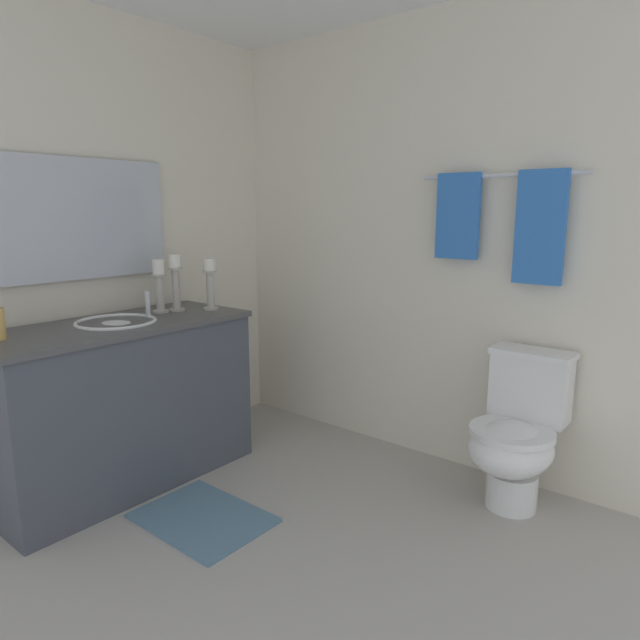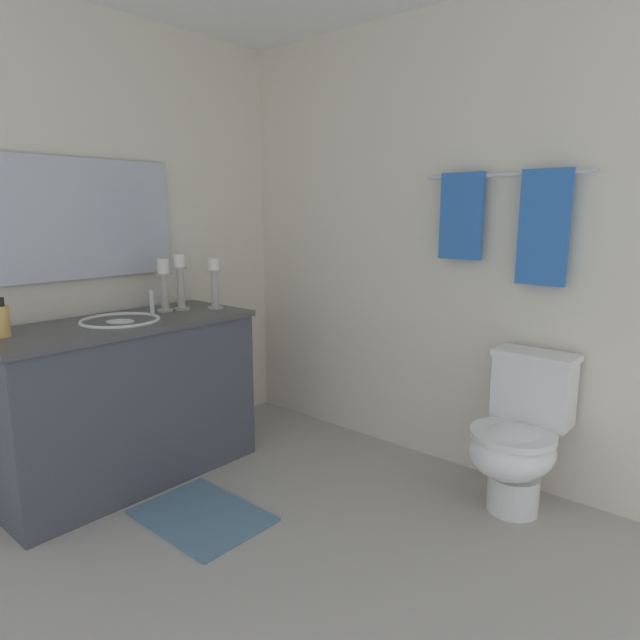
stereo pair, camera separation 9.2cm
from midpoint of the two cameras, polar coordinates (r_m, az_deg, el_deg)
floor at (r=2.48m, az=-3.46°, el=-23.94°), size 2.94×2.70×0.02m
wall_back at (r=3.14m, az=13.95°, el=7.35°), size 2.94×0.04×2.45m
wall_left at (r=3.24m, az=-22.71°, el=6.93°), size 0.04×2.70×2.45m
vanity_cabinet at (r=3.13m, az=-18.40°, el=-7.82°), size 0.58×1.34×0.86m
sink_basin at (r=3.03m, az=-18.83°, el=-0.83°), size 0.40×0.40×0.24m
mirror at (r=3.21m, az=-22.03°, el=9.52°), size 0.02×1.00×0.62m
candle_holder_tall at (r=3.24m, az=-9.90°, el=3.80°), size 0.09×0.09×0.29m
candle_holder_short at (r=3.25m, az=-13.26°, el=3.93°), size 0.09×0.09×0.32m
candle_holder_mid at (r=3.22m, az=-14.83°, el=3.59°), size 0.09×0.09×0.29m
soap_bottle at (r=2.84m, az=-28.78°, el=-0.07°), size 0.06×0.06×0.18m
toilet at (r=2.86m, az=20.45°, el=-11.14°), size 0.39×0.54×0.75m
towel_bar at (r=2.96m, az=19.22°, el=13.80°), size 0.85×0.02×0.02m
towel_near_vanity at (r=3.02m, az=15.08°, el=10.17°), size 0.23×0.03×0.44m
towel_center at (r=2.86m, az=22.72°, el=8.66°), size 0.23×0.03×0.54m
bath_mat at (r=2.82m, az=-10.95°, el=-19.01°), size 0.60×0.44×0.02m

